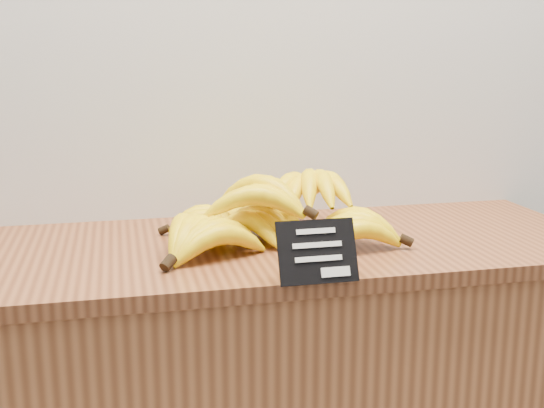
{
  "coord_description": "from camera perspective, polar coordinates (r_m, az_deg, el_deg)",
  "views": [
    {
      "loc": [
        -0.19,
        1.42,
        1.32
      ],
      "look_at": [
        0.1,
        2.7,
        1.02
      ],
      "focal_mm": 45.0,
      "sensor_mm": 36.0,
      "label": 1
    }
  ],
  "objects": [
    {
      "name": "counter_top",
      "position": [
        1.42,
        -0.45,
        -3.7
      ],
      "size": [
        1.41,
        0.54,
        0.03
      ],
      "primitive_type": "cube",
      "color": "brown",
      "rests_on": "counter"
    },
    {
      "name": "chalkboard_sign",
      "position": [
        1.17,
        3.82,
        -4.0
      ],
      "size": [
        0.14,
        0.05,
        0.1
      ],
      "primitive_type": "cube",
      "rotation": [
        -0.42,
        0.0,
        0.0
      ],
      "color": "black",
      "rests_on": "counter_top"
    },
    {
      "name": "banana_pile",
      "position": [
        1.4,
        -0.67,
        -1.0
      ],
      "size": [
        0.53,
        0.41,
        0.13
      ],
      "color": "yellow",
      "rests_on": "counter_top"
    }
  ]
}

